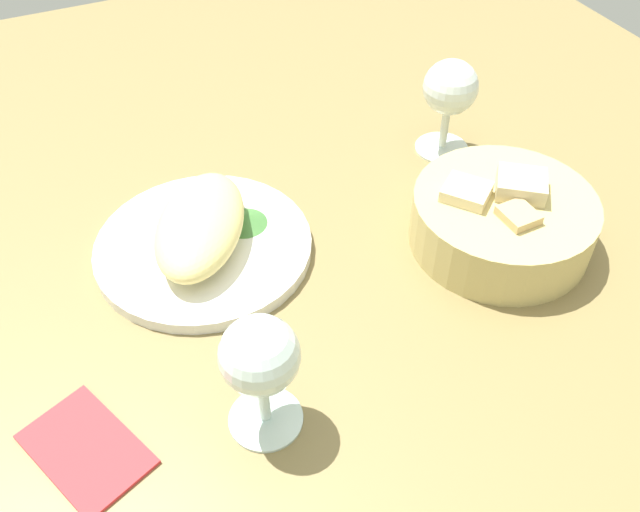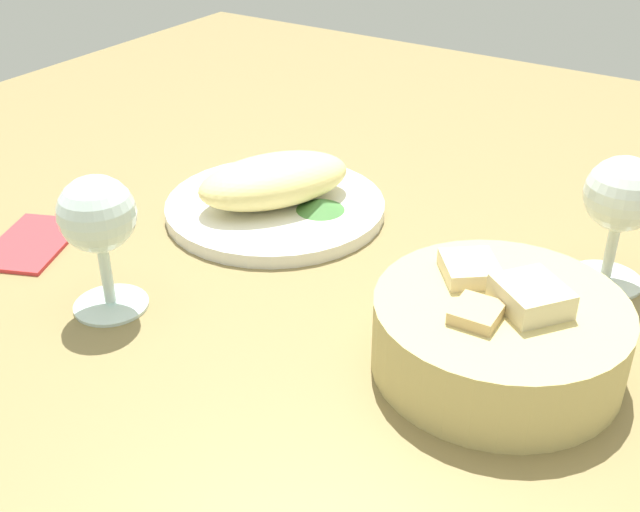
{
  "view_description": "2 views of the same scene",
  "coord_description": "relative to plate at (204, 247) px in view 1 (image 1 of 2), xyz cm",
  "views": [
    {
      "loc": [
        50.69,
        -19.35,
        51.58
      ],
      "look_at": [
        8.51,
        0.28,
        5.85
      ],
      "focal_mm": 38.41,
      "sensor_mm": 36.0,
      "label": 1
    },
    {
      "loc": [
        58.08,
        36.61,
        38.95
      ],
      "look_at": [
        6.67,
        3.5,
        3.08
      ],
      "focal_mm": 44.58,
      "sensor_mm": 36.0,
      "label": 2
    }
  ],
  "objects": [
    {
      "name": "plate",
      "position": [
        0.0,
        0.0,
        0.0
      ],
      "size": [
        23.24,
        23.24,
        1.4
      ],
      "primitive_type": "cylinder",
      "color": "white",
      "rests_on": "ground_plane"
    },
    {
      "name": "wine_glass_near",
      "position": [
        22.28,
        -1.72,
        7.59
      ],
      "size": [
        6.52,
        6.52,
        12.38
      ],
      "color": "silver",
      "rests_on": "ground_plane"
    },
    {
      "name": "wine_glass_far",
      "position": [
        -5.27,
        33.42,
        7.42
      ],
      "size": [
        6.76,
        6.76,
        12.26
      ],
      "color": "silver",
      "rests_on": "ground_plane"
    },
    {
      "name": "lettuce_garnish",
      "position": [
        -0.96,
        5.1,
        1.32
      ],
      "size": [
        5.08,
        5.08,
        1.24
      ],
      "primitive_type": "cone",
      "color": "#437B3A",
      "rests_on": "plate"
    },
    {
      "name": "folded_napkin",
      "position": [
        18.72,
        -16.4,
        -0.3
      ],
      "size": [
        12.85,
        10.7,
        0.8
      ],
      "primitive_type": "cube",
      "rotation": [
        0.0,
        0.0,
        0.4
      ],
      "color": "red",
      "rests_on": "ground_plane"
    },
    {
      "name": "omelette",
      "position": [
        0.0,
        0.0,
        3.16
      ],
      "size": [
        18.78,
        15.92,
        4.91
      ],
      "primitive_type": "ellipsoid",
      "rotation": [
        0.0,
        0.0,
        -0.52
      ],
      "color": "#EAD983",
      "rests_on": "plate"
    },
    {
      "name": "ground_plane",
      "position": [
        2.81,
        8.26,
        -1.7
      ],
      "size": [
        140.0,
        140.0,
        2.0
      ],
      "primitive_type": "cube",
      "color": "olive"
    },
    {
      "name": "bread_basket",
      "position": [
        11.99,
        29.61,
        2.51
      ],
      "size": [
        19.38,
        19.38,
        7.96
      ],
      "color": "tan",
      "rests_on": "ground_plane"
    }
  ]
}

